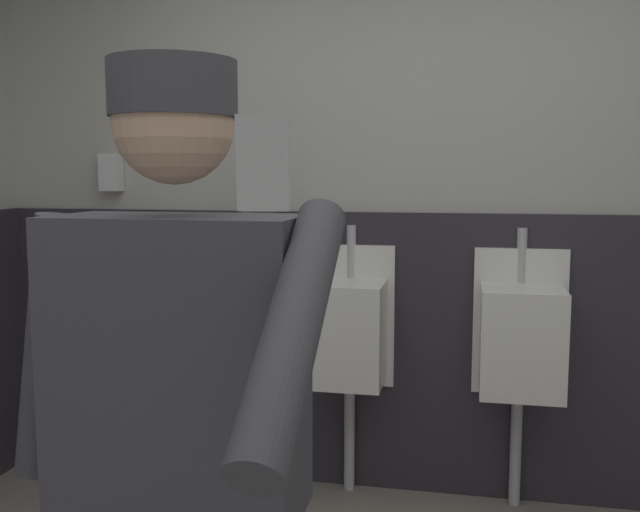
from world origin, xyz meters
name	(u,v)px	position (x,y,z in m)	size (l,w,h in m)	color
wall_back	(416,209)	(0.00, 1.72, 1.31)	(4.62, 0.12, 2.62)	#B2B2AD
wainscot_band_back	(413,354)	(0.00, 1.65, 0.65)	(4.02, 0.03, 1.30)	#2D2833
urinal_left	(188,324)	(-1.03, 1.50, 0.78)	(0.40, 0.34, 1.24)	white
urinal_middle	(347,331)	(-0.28, 1.50, 0.78)	(0.40, 0.34, 1.24)	white
urinal_right	(521,339)	(0.47, 1.50, 0.78)	(0.40, 0.34, 1.24)	white
privacy_divider_panel	(261,292)	(-0.66, 1.43, 0.95)	(0.04, 0.40, 0.90)	#4C4C51
person	(179,408)	(-0.33, -0.27, 1.01)	(0.71, 0.60, 1.69)	#2D3342
cell_phone	(265,163)	(0.00, -0.77, 1.49)	(0.06, 0.02, 0.11)	silver
soap_dispenser	(111,172)	(-1.46, 1.62, 1.48)	(0.10, 0.07, 0.18)	silver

